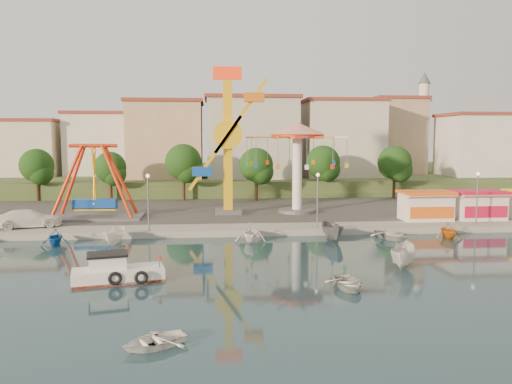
{
  "coord_description": "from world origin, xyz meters",
  "views": [
    {
      "loc": [
        -2.08,
        -33.72,
        9.09
      ],
      "look_at": [
        2.16,
        14.0,
        4.0
      ],
      "focal_mm": 35.0,
      "sensor_mm": 36.0,
      "label": 1
    }
  ],
  "objects": [
    {
      "name": "ground",
      "position": [
        0.0,
        0.0,
        0.0
      ],
      "size": [
        200.0,
        200.0,
        0.0
      ],
      "primitive_type": "plane",
      "color": "#142D37",
      "rests_on": "ground"
    },
    {
      "name": "quay_deck",
      "position": [
        0.0,
        62.0,
        0.3
      ],
      "size": [
        200.0,
        100.0,
        0.6
      ],
      "primitive_type": "cube",
      "color": "#9E998E",
      "rests_on": "ground"
    },
    {
      "name": "asphalt_pad",
      "position": [
        0.0,
        30.0,
        0.6
      ],
      "size": [
        90.0,
        28.0,
        0.01
      ],
      "primitive_type": "cube",
      "color": "#4C4944",
      "rests_on": "quay_deck"
    },
    {
      "name": "hill_terrace",
      "position": [
        0.0,
        67.0,
        1.5
      ],
      "size": [
        200.0,
        60.0,
        3.0
      ],
      "primitive_type": "cube",
      "color": "#384C26",
      "rests_on": "ground"
    },
    {
      "name": "pirate_ship_ride",
      "position": [
        -14.57,
        20.59,
        4.39
      ],
      "size": [
        10.0,
        5.0,
        8.0
      ],
      "color": "#59595E",
      "rests_on": "quay_deck"
    },
    {
      "name": "kamikaze_tower",
      "position": [
        0.05,
        22.58,
        8.51
      ],
      "size": [
        6.07,
        3.1,
        16.5
      ],
      "color": "#59595E",
      "rests_on": "quay_deck"
    },
    {
      "name": "wave_swinger",
      "position": [
        7.72,
        22.97,
        8.2
      ],
      "size": [
        11.6,
        11.6,
        10.4
      ],
      "color": "#59595E",
      "rests_on": "quay_deck"
    },
    {
      "name": "booth_left",
      "position": [
        20.32,
        16.49,
        2.16
      ],
      "size": [
        5.4,
        3.78,
        3.08
      ],
      "color": "white",
      "rests_on": "quay_deck"
    },
    {
      "name": "booth_mid",
      "position": [
        26.13,
        16.49,
        2.16
      ],
      "size": [
        5.4,
        3.78,
        3.08
      ],
      "color": "white",
      "rests_on": "quay_deck"
    },
    {
      "name": "lamp_post_1",
      "position": [
        -8.0,
        13.0,
        3.1
      ],
      "size": [
        0.14,
        0.14,
        5.0
      ],
      "primitive_type": "cylinder",
      "color": "#59595E",
      "rests_on": "quay_deck"
    },
    {
      "name": "lamp_post_2",
      "position": [
        8.0,
        13.0,
        3.1
      ],
      "size": [
        0.14,
        0.14,
        5.0
      ],
      "primitive_type": "cylinder",
      "color": "#59595E",
      "rests_on": "quay_deck"
    },
    {
      "name": "lamp_post_3",
      "position": [
        24.0,
        13.0,
        3.1
      ],
      "size": [
        0.14,
        0.14,
        5.0
      ],
      "primitive_type": "cylinder",
      "color": "#59595E",
      "rests_on": "quay_deck"
    },
    {
      "name": "tree_0",
      "position": [
        -26.0,
        36.98,
        5.47
      ],
      "size": [
        4.6,
        4.6,
        7.19
      ],
      "color": "#382314",
      "rests_on": "quay_deck"
    },
    {
      "name": "tree_1",
      "position": [
        -16.0,
        36.24,
        5.2
      ],
      "size": [
        4.35,
        4.35,
        6.8
      ],
      "color": "#382314",
      "rests_on": "quay_deck"
    },
    {
      "name": "tree_2",
      "position": [
        -6.0,
        35.81,
        5.92
      ],
      "size": [
        5.02,
        5.02,
        7.85
      ],
      "color": "#382314",
      "rests_on": "quay_deck"
    },
    {
      "name": "tree_3",
      "position": [
        4.0,
        34.36,
        5.55
      ],
      "size": [
        4.68,
        4.68,
        7.32
      ],
      "color": "#382314",
      "rests_on": "quay_deck"
    },
    {
      "name": "tree_4",
      "position": [
        14.0,
        37.35,
        5.75
      ],
      "size": [
        4.86,
        4.86,
        7.6
      ],
      "color": "#382314",
      "rests_on": "quay_deck"
    },
    {
      "name": "tree_5",
      "position": [
        24.0,
        35.54,
        5.71
      ],
      "size": [
        4.83,
        4.83,
        7.54
      ],
      "color": "#382314",
      "rests_on": "quay_deck"
    },
    {
      "name": "building_0",
      "position": [
        -33.37,
        46.06,
        8.93
      ],
      "size": [
        9.26,
        9.53,
        11.87
      ],
      "primitive_type": "cube",
      "color": "beige",
      "rests_on": "hill_terrace"
    },
    {
      "name": "building_1",
      "position": [
        -21.33,
        51.38,
        7.32
      ],
      "size": [
        12.33,
        9.01,
        8.63
      ],
      "primitive_type": "cube",
      "color": "silver",
      "rests_on": "hill_terrace"
    },
    {
      "name": "building_2",
      "position": [
        -8.19,
        51.96,
        8.62
      ],
      "size": [
        11.95,
        9.28,
        11.23
      ],
      "primitive_type": "cube",
      "color": "tan",
      "rests_on": "hill_terrace"
    },
    {
      "name": "building_3",
      "position": [
        5.6,
        48.8,
        7.6
      ],
      "size": [
        12.59,
        10.5,
        9.2
      ],
      "primitive_type": "cube",
      "color": "beige",
      "rests_on": "hill_terrace"
    },
    {
      "name": "building_4",
      "position": [
        19.07,
        52.2,
        7.62
      ],
      "size": [
        10.75,
        9.23,
        9.24
      ],
      "primitive_type": "cube",
      "color": "beige",
      "rests_on": "hill_terrace"
    },
    {
      "name": "building_5",
      "position": [
        32.37,
        50.33,
        8.61
      ],
      "size": [
        12.77,
        10.96,
        11.21
      ],
      "primitive_type": "cube",
      "color": "tan",
      "rests_on": "hill_terrace"
    },
    {
      "name": "building_6",
      "position": [
        44.15,
        48.77,
        9.18
      ],
      "size": [
        8.23,
        8.98,
        12.36
      ],
      "primitive_type": "cube",
      "color": "silver",
      "rests_on": "hill_terrace"
    },
    {
      "name": "minaret",
      "position": [
        36.0,
        54.0,
        12.55
      ],
      "size": [
        2.8,
        2.8,
        18.0
      ],
      "color": "silver",
      "rests_on": "hill_terrace"
    },
    {
      "name": "cabin_motorboat",
      "position": [
        -8.26,
        -1.85,
        0.53
      ],
      "size": [
        6.02,
        3.38,
        2.0
      ],
      "rotation": [
        0.0,
        0.0,
        0.23
      ],
      "color": "white",
      "rests_on": "ground"
    },
    {
      "name": "rowboat_a",
      "position": [
        6.13,
        -4.68,
        0.34
      ],
      "size": [
        2.46,
        3.38,
        0.69
      ],
      "primitive_type": "imported",
      "rotation": [
        0.0,
        0.0,
        0.03
      ],
      "color": "beige",
      "rests_on": "ground"
    },
    {
      "name": "rowboat_b",
      "position": [
        -4.67,
        -12.37,
        0.3
      ],
      "size": [
        3.53,
        3.2,
        0.6
      ],
      "primitive_type": "imported",
      "rotation": [
        0.0,
        0.0,
        -1.07
      ],
      "color": "white",
      "rests_on": "ground"
    },
    {
      "name": "skiff",
      "position": [
        11.38,
        -0.26,
        0.83
      ],
      "size": [
        3.48,
        4.57,
        1.67
      ],
      "primitive_type": "imported",
      "rotation": [
        0.0,
        0.0,
        -0.49
      ],
      "color": "silver",
      "rests_on": "ground"
    },
    {
      "name": "van",
      "position": [
        -19.75,
        15.55,
        1.47
      ],
      "size": [
        6.45,
        4.15,
        1.74
      ],
      "primitive_type": "imported",
      "rotation": [
        0.0,
        0.0,
        1.88
      ],
      "color": "white",
      "rests_on": "quay_deck"
    },
    {
      "name": "moored_boat_1",
      "position": [
        -15.54,
        9.8,
        0.73
      ],
      "size": [
        2.76,
        3.08,
        1.45
      ],
      "primitive_type": "imported",
      "rotation": [
        0.0,
        0.0,
        0.15
      ],
      "color": "#1253A4",
      "rests_on": "ground"
    },
    {
      "name": "moored_boat_2",
      "position": [
        -10.54,
        9.8,
        0.71
      ],
      "size": [
        1.97,
        3.84,
        1.41
      ],
      "primitive_type": "imported",
      "rotation": [
        0.0,
        0.0,
        -0.17
      ],
      "color": "white",
      "rests_on": "ground"
    },
    {
      "name": "moored_boat_4",
      "position": [
        1.29,
        9.8,
        0.85
      ],
      "size": [
        2.99,
        3.4,
        1.7
      ],
      "primitive_type": "imported",
      "rotation": [
        0.0,
        0.0,
        -0.07
      ],
      "color": "white",
      "rests_on": "ground"
    },
    {
      "name": "moored_boat_5",
      "position": [
        8.74,
        9.8,
        0.81
      ],
      "size": [
        1.64,
        4.21,
        1.62
      ],
      "primitive_type": "imported",
      "rotation": [
        0.0,
        0.0,
        0.02
      ],
      "color": "slate",
      "rests_on": "ground"
    },
    {
      "name": "moored_boat_6",
      "position": [
        14.26,
        9.8,
        0.42
      ],
      "size": [
        3.94,
        4.72,
        0.84
      ],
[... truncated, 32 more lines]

